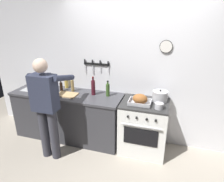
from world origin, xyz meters
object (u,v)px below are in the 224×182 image
cutting_board (67,95)px  bottle_vinegar (73,85)px  stove (144,127)px  roasting_pan (140,100)px  person_cook (46,104)px  stock_pot (160,96)px  bottle_cooking_oil (66,83)px  bottle_soy_sauce (61,86)px  bottle_olive_oil (108,90)px  bottle_wine_red (93,87)px  saucepan (159,106)px

cutting_board → bottle_vinegar: size_ratio=1.34×
stove → roasting_pan: (-0.07, -0.08, 0.53)m
person_cook → stock_pot: size_ratio=6.68×
roasting_pan → cutting_board: bearing=-179.9°
bottle_cooking_oil → roasting_pan: bearing=-12.6°
stove → cutting_board: 1.44m
person_cook → bottle_soy_sauce: size_ratio=8.04×
person_cook → bottle_olive_oil: 1.03m
bottle_wine_red → bottle_cooking_oil: bearing=164.7°
stove → saucepan: size_ratio=6.83×
person_cook → bottle_soy_sauce: person_cook is taller
bottle_cooking_oil → stove: bearing=-9.2°
saucepan → bottle_soy_sauce: size_ratio=0.64×
roasting_pan → bottle_cooking_oil: bottle_cooking_oil is taller
bottle_cooking_oil → bottle_vinegar: 0.24m
person_cook → bottle_cooking_oil: person_cook is taller
stove → bottle_cooking_oil: size_ratio=3.67×
roasting_pan → bottle_cooking_oil: 1.52m
roasting_pan → stock_pot: size_ratio=1.42×
person_cook → bottle_cooking_oil: size_ratio=6.77×
roasting_pan → bottle_vinegar: size_ratio=1.31×
bottle_vinegar → stove: bearing=-5.0°
stove → stock_pot: stock_pot is taller
cutting_board → bottle_soy_sauce: (-0.20, 0.16, 0.08)m
stock_pot → bottle_olive_oil: (-0.88, -0.03, 0.03)m
stock_pot → cutting_board: stock_pot is taller
bottle_cooking_oil → bottle_wine_red: size_ratio=0.75×
saucepan → bottle_vinegar: size_ratio=0.49×
roasting_pan → bottle_soy_sauce: (-1.49, 0.16, 0.01)m
stove → bottle_soy_sauce: (-1.56, 0.08, 0.54)m
roasting_pan → saucepan: size_ratio=2.67×
person_cook → cutting_board: 0.52m
bottle_wine_red → bottle_soy_sauce: 0.64m
roasting_pan → stove: bearing=47.3°
person_cook → bottle_vinegar: size_ratio=6.17×
bottle_vinegar → bottle_olive_oil: bottle_olive_oil is taller
bottle_olive_oil → bottle_wine_red: bearing=-176.7°
person_cook → bottle_soy_sauce: (-0.14, 0.68, 0.03)m
saucepan → bottle_vinegar: bearing=170.4°
saucepan → bottle_soy_sauce: bottle_soy_sauce is taller
stove → bottle_cooking_oil: 1.67m
bottle_vinegar → bottle_olive_oil: bearing=-2.0°
stock_pot → cutting_board: size_ratio=0.69×
bottle_soy_sauce → bottle_cooking_oil: bearing=87.6°
roasting_pan → bottle_wine_red: bearing=169.4°
bottle_olive_oil → cutting_board: bearing=-165.7°
stock_pot → saucepan: size_ratio=1.89×
stock_pot → bottle_cooking_oil: (-1.77, 0.12, 0.01)m
cutting_board → bottle_soy_sauce: bottle_soy_sauce is taller
stove → bottle_olive_oil: bottle_olive_oil is taller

